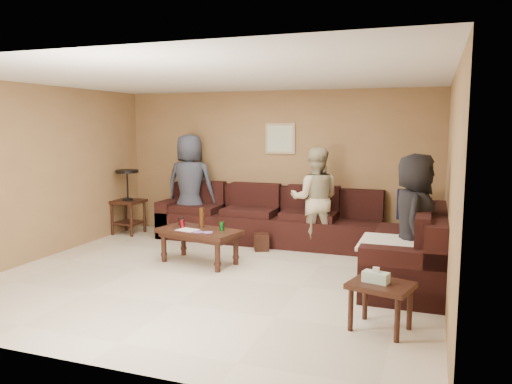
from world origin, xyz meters
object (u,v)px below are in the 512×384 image
sectional_sofa (306,233)px  person_right (414,221)px  side_table_right (380,289)px  waste_bin (261,242)px  coffee_table (199,234)px  end_table_left (128,200)px  person_left (190,185)px  person_middle (315,199)px

sectional_sofa → person_right: size_ratio=2.90×
side_table_right → person_right: bearing=80.8°
sectional_sofa → waste_bin: 0.73m
waste_bin → person_right: size_ratio=0.16×
coffee_table → sectional_sofa: bearing=37.7°
sectional_sofa → coffee_table: sectional_sofa is taller
sectional_sofa → coffee_table: size_ratio=3.70×
person_right → side_table_right: bearing=170.2°
waste_bin → side_table_right: bearing=-50.5°
end_table_left → waste_bin: end_table_left is taller
person_left → person_right: bearing=151.8°
waste_bin → person_middle: size_ratio=0.17×
side_table_right → person_middle: size_ratio=0.41×
sectional_sofa → person_left: 2.34m
coffee_table → person_middle: bearing=43.6°
coffee_table → person_middle: size_ratio=0.79×
person_right → sectional_sofa: bearing=54.8°
coffee_table → side_table_right: size_ratio=1.91×
person_left → person_right: 4.11m
coffee_table → end_table_left: size_ratio=1.10×
end_table_left → person_left: (1.13, 0.22, 0.29)m
sectional_sofa → waste_bin: bearing=-177.4°
person_left → person_middle: 2.28m
end_table_left → person_left: size_ratio=0.64×
waste_bin → person_right: person_right is taller
end_table_left → person_right: (4.90, -1.39, 0.20)m
end_table_left → person_middle: (3.39, -0.02, 0.20)m
sectional_sofa → person_left: (-2.21, 0.53, 0.56)m
side_table_right → waste_bin: 3.22m
end_table_left → person_middle: person_middle is taller
person_middle → person_right: 2.04m
end_table_left → person_right: size_ratio=0.71×
coffee_table → side_table_right: bearing=-29.9°
coffee_table → end_table_left: bearing=147.4°
sectional_sofa → person_right: (1.57, -1.08, 0.48)m
person_right → waste_bin: bearing=64.6°
coffee_table → person_right: (2.86, -0.09, 0.39)m
person_middle → coffee_table: bearing=31.8°
side_table_right → person_left: 4.69m
coffee_table → side_table_right: (2.63, -1.51, -0.01)m
sectional_sofa → side_table_right: 2.84m
person_middle → waste_bin: bearing=10.8°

